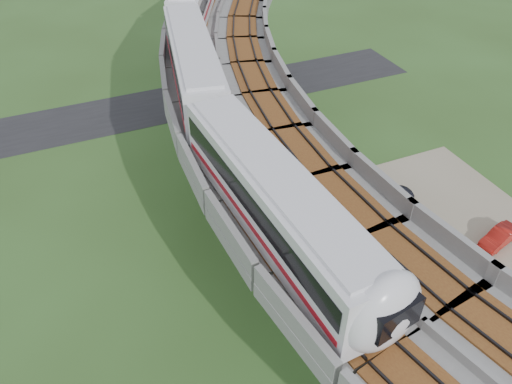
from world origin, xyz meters
TOP-DOWN VIEW (x-y plane):
  - ground at (0.00, 0.00)m, footprint 160.00×160.00m
  - dirt_lot at (14.00, -2.00)m, footprint 18.00×26.00m
  - asphalt_road at (0.00, 30.00)m, footprint 60.00×8.00m
  - viaduct at (3.84, 0.00)m, footprint 19.58×73.98m
  - metro_train at (3.23, 18.32)m, footprint 22.23×58.29m
  - fence at (9.75, 0.00)m, footprint 3.87×38.73m
  - tree_0 at (10.83, 22.90)m, footprint 2.98×2.98m
  - tree_1 at (9.03, 14.28)m, footprint 1.89×1.89m
  - tree_2 at (7.82, 8.06)m, footprint 2.62×2.62m
  - tree_3 at (6.18, -1.07)m, footprint 2.99×2.99m
  - tree_4 at (7.23, -8.58)m, footprint 3.12×3.12m
  - car_red at (17.82, -1.20)m, footprint 4.00×2.21m
  - car_dark at (13.06, 6.10)m, footprint 4.74×2.20m

SIDE VIEW (x-z plane):
  - ground at x=0.00m, z-range 0.00..0.00m
  - asphalt_road at x=0.00m, z-range 0.00..0.03m
  - dirt_lot at x=14.00m, z-range 0.00..0.04m
  - car_red at x=17.82m, z-range 0.04..1.29m
  - car_dark at x=13.06m, z-range 0.04..1.38m
  - fence at x=9.75m, z-range 0.00..1.50m
  - tree_1 at x=9.03m, z-range 0.35..2.67m
  - tree_2 at x=7.82m, z-range 0.39..3.41m
  - tree_3 at x=6.18m, z-range 0.32..3.52m
  - tree_4 at x=7.23m, z-range 0.36..3.75m
  - tree_0 at x=10.83m, z-range 0.43..3.81m
  - viaduct at x=3.84m, z-range 3.35..14.75m
  - metro_train at x=3.23m, z-range 10.49..14.13m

